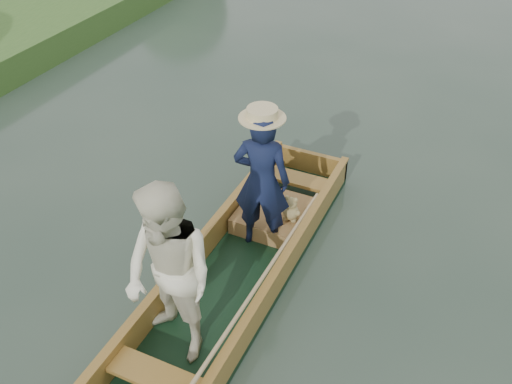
% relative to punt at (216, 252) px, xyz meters
% --- Properties ---
extents(ground, '(120.00, 120.00, 0.00)m').
position_rel_punt_xyz_m(ground, '(0.05, 0.30, -0.76)').
color(ground, '#283D30').
rests_on(ground, ground).
extents(punt, '(1.24, 5.00, 2.06)m').
position_rel_punt_xyz_m(punt, '(0.00, 0.00, 0.00)').
color(punt, black).
rests_on(punt, ground).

